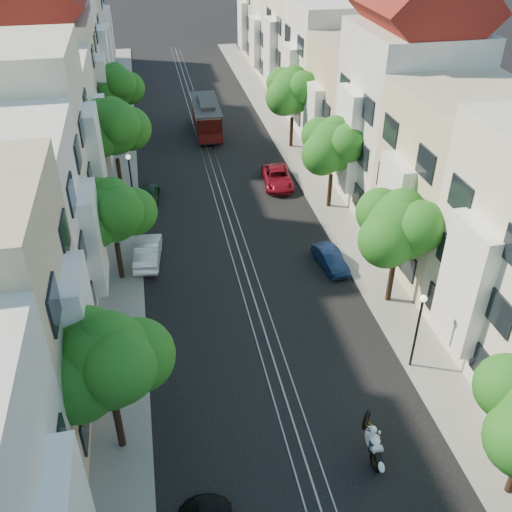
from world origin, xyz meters
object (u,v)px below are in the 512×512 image
tree_w_d (116,87)px  parked_car_e_far (277,178)px  lamp_west (130,174)px  sportbike_rider (372,441)px  tree_e_b (401,228)px  parked_car_w_far (149,193)px  lamp_east (419,321)px  cable_car (207,115)px  tree_e_d (294,92)px  tree_w_b (113,213)px  tree_w_a (108,362)px  tree_e_c (334,146)px  tree_w_c (114,128)px  parked_car_w_mid (148,252)px  parked_car_e_mid (330,259)px

tree_w_d → parked_car_e_far: (11.54, -11.87, -3.98)m
lamp_west → sportbike_rider: 24.27m
tree_e_b → parked_car_w_far: size_ratio=2.02×
parked_car_w_far → tree_e_b: bearing=137.6°
lamp_east → sportbike_rider: size_ratio=1.93×
tree_w_d → parked_car_e_far: tree_w_d is taller
sportbike_rider → cable_car: bearing=93.1°
tree_e_d → parked_car_e_far: bearing=-112.6°
tree_w_b → parked_car_e_far: bearing=41.3°
cable_car → lamp_east: bearing=-78.2°
tree_w_d → tree_e_d: bearing=-19.1°
tree_w_a → tree_w_d: bearing=90.0°
tree_e_c → tree_w_c: tree_w_c is taller
tree_e_d → tree_w_c: (-14.40, -6.00, 0.20)m
sportbike_rider → parked_car_e_far: size_ratio=0.49×
tree_e_d → parked_car_w_mid: bearing=-129.8°
tree_e_d → tree_w_a: tree_e_d is taller
tree_w_b → parked_car_w_mid: 4.33m
tree_w_a → cable_car: tree_w_a is taller
lamp_east → parked_car_w_mid: bearing=135.8°
tree_e_d → sportbike_rider: size_ratio=3.17×
tree_w_d → parked_car_e_mid: 26.48m
tree_e_c → tree_w_a: size_ratio=0.98×
tree_e_c → tree_e_d: bearing=90.0°
tree_w_b → parked_car_e_mid: tree_w_b is taller
parked_car_e_mid → tree_e_c: bearing=65.5°
parked_car_e_far → parked_car_w_mid: parked_car_w_mid is taller
tree_w_b → lamp_west: (0.84, 8.02, -1.55)m
tree_e_b → parked_car_w_far: (-12.47, 14.58, -4.17)m
tree_w_b → parked_car_w_mid: bearing=45.8°
tree_e_d → parked_car_w_far: (-12.47, -7.42, -4.31)m
tree_w_c → tree_w_d: bearing=90.0°
sportbike_rider → lamp_east: bearing=50.3°
tree_e_b → parked_car_e_mid: (-2.19, 3.86, -4.19)m
tree_w_a → parked_car_e_mid: (12.21, 10.86, -4.19)m
tree_e_d → tree_w_c: bearing=-157.4°
cable_car → parked_car_e_far: bearing=-70.1°
tree_e_c → sportbike_rider: 21.31m
lamp_east → cable_car: (-5.80, 31.78, -1.20)m
parked_car_w_mid → parked_car_w_far: (0.40, 8.00, -0.11)m
lamp_east → tree_w_a: bearing=-171.4°
tree_e_c → tree_w_c: 15.25m
tree_w_d → sportbike_rider: tree_w_d is taller
tree_w_d → parked_car_w_mid: bearing=-85.7°
parked_car_w_mid → sportbike_rider: bearing=123.8°
tree_e_c → parked_car_w_far: (-12.47, 3.58, -4.04)m
tree_e_b → parked_car_w_far: tree_e_b is taller
lamp_east → lamp_west: size_ratio=1.00×
tree_e_b → tree_e_c: (-0.00, 11.00, -0.13)m
parked_car_w_far → tree_e_d: bearing=-142.1°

